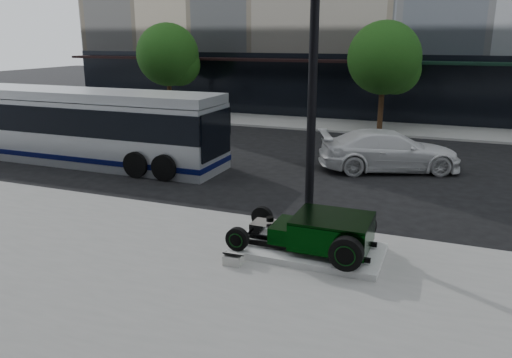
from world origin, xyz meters
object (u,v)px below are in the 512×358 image
at_px(hot_rod, 323,231).
at_px(white_sedan, 389,151).
at_px(transit_bus, 83,126).
at_px(lamppost, 312,98).

xyz_separation_m(hot_rod, white_sedan, (0.34, 8.81, 0.07)).
relative_size(transit_bus, white_sedan, 2.28).
height_order(hot_rod, transit_bus, transit_bus).
xyz_separation_m(hot_rod, transit_bus, (-11.47, 5.66, 0.79)).
distance_m(lamppost, transit_bus, 11.66).
height_order(lamppost, white_sedan, lamppost).
bearing_deg(white_sedan, lamppost, 149.77).
bearing_deg(white_sedan, hot_rod, 156.16).
bearing_deg(lamppost, hot_rod, -63.29).
distance_m(hot_rod, lamppost, 3.30).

